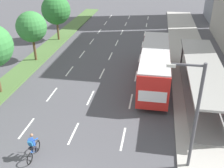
% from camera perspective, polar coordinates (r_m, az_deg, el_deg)
% --- Properties ---
extents(median_strip, '(2.60, 52.00, 0.12)m').
position_cam_1_polar(median_strip, '(33.46, -14.77, 6.42)').
color(median_strip, '#4C7038').
rests_on(median_strip, ground).
extents(sidewalk_right, '(4.50, 52.00, 0.15)m').
position_cam_1_polar(sidewalk_right, '(30.91, 16.64, 4.45)').
color(sidewalk_right, '#ADAAA3').
rests_on(sidewalk_right, ground).
extents(lane_divider_left, '(0.14, 47.35, 0.01)m').
position_cam_1_polar(lane_divider_left, '(30.24, -7.72, 4.73)').
color(lane_divider_left, white).
rests_on(lane_divider_left, ground).
extents(lane_divider_center, '(0.14, 47.35, 0.01)m').
position_cam_1_polar(lane_divider_center, '(29.43, -1.17, 4.33)').
color(lane_divider_center, white).
rests_on(lane_divider_center, ground).
extents(lane_divider_right, '(0.14, 47.35, 0.01)m').
position_cam_1_polar(lane_divider_right, '(29.02, 5.65, 3.85)').
color(lane_divider_right, white).
rests_on(lane_divider_right, ground).
extents(bus_shelter, '(2.90, 13.82, 2.86)m').
position_cam_1_polar(bus_shelter, '(23.35, 19.57, 1.24)').
color(bus_shelter, gray).
rests_on(bus_shelter, sidewalk_right).
extents(bus, '(2.54, 11.29, 3.37)m').
position_cam_1_polar(bus, '(24.79, 9.21, 4.57)').
color(bus, red).
rests_on(bus, ground).
extents(cyclist, '(0.46, 1.82, 1.71)m').
position_cam_1_polar(cyclist, '(17.13, -16.76, -12.90)').
color(cyclist, black).
rests_on(cyclist, ground).
extents(median_tree_third, '(3.30, 3.30, 5.47)m').
position_cam_1_polar(median_tree_third, '(30.36, -17.01, 11.71)').
color(median_tree_third, brown).
rests_on(median_tree_third, median_strip).
extents(median_tree_fourth, '(3.84, 3.84, 5.98)m').
position_cam_1_polar(median_tree_fourth, '(37.07, -12.01, 15.39)').
color(median_tree_fourth, brown).
rests_on(median_tree_fourth, median_strip).
extents(streetlight, '(1.91, 0.24, 6.50)m').
position_cam_1_polar(streetlight, '(14.57, 17.21, -5.69)').
color(streetlight, '#4C4C51').
rests_on(streetlight, sidewalk_right).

